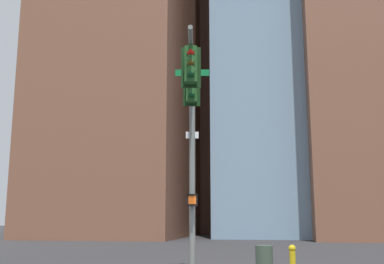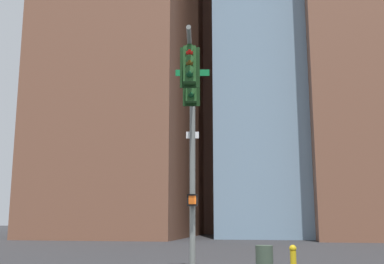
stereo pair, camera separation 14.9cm
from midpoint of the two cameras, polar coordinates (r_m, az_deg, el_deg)
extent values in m
cylinder|color=slate|center=(16.36, -0.23, -4.11)|extent=(0.20, 0.20, 7.28)
cylinder|color=slate|center=(14.31, -0.37, 8.40)|extent=(5.40, 1.02, 0.12)
cylinder|color=slate|center=(15.84, -0.27, 4.81)|extent=(1.04, 0.26, 0.75)
cube|color=#0F6B33|center=(17.08, -0.22, 7.26)|extent=(0.24, 1.23, 0.24)
cube|color=#0F6B33|center=(16.99, -0.22, 6.29)|extent=(0.78, 0.16, 0.24)
cube|color=white|center=(16.52, -0.23, -0.38)|extent=(0.10, 0.45, 0.24)
cube|color=#1E4C1E|center=(14.74, -0.33, 5.55)|extent=(0.39, 0.39, 1.00)
cube|color=black|center=(14.92, -0.32, 5.35)|extent=(0.13, 0.54, 1.16)
sphere|color=red|center=(14.63, -0.35, 6.90)|extent=(0.20, 0.20, 0.20)
cylinder|color=#1E4C1E|center=(14.59, -0.35, 7.31)|extent=(0.08, 0.23, 0.23)
sphere|color=#4C330A|center=(14.54, -0.35, 5.77)|extent=(0.20, 0.20, 0.20)
cylinder|color=#1E4C1E|center=(14.51, -0.35, 6.19)|extent=(0.08, 0.23, 0.23)
sphere|color=#0A3819|center=(14.46, -0.35, 4.63)|extent=(0.20, 0.20, 0.20)
cylinder|color=#1E4C1E|center=(14.42, -0.35, 5.04)|extent=(0.08, 0.23, 0.23)
cube|color=#1E4C1E|center=(12.74, -0.48, 8.17)|extent=(0.39, 0.39, 1.00)
cube|color=black|center=(12.92, -0.46, 7.90)|extent=(0.13, 0.54, 1.16)
sphere|color=red|center=(12.64, -0.49, 9.76)|extent=(0.20, 0.20, 0.20)
cylinder|color=#1E4C1E|center=(12.61, -0.50, 10.24)|extent=(0.08, 0.23, 0.23)
sphere|color=#4C330A|center=(12.54, -0.49, 8.47)|extent=(0.20, 0.20, 0.20)
cylinder|color=#1E4C1E|center=(12.51, -0.50, 8.96)|extent=(0.08, 0.23, 0.23)
sphere|color=#0A3819|center=(12.45, -0.50, 7.17)|extent=(0.20, 0.20, 0.20)
cylinder|color=#1E4C1E|center=(12.41, -0.50, 7.65)|extent=(0.08, 0.23, 0.23)
cube|color=black|center=(16.02, -0.25, -8.34)|extent=(0.31, 0.40, 0.40)
cube|color=#EA5914|center=(15.88, -0.25, -8.32)|extent=(0.06, 0.25, 0.28)
cylinder|color=gold|center=(17.72, 11.97, -15.12)|extent=(0.22, 0.22, 0.65)
sphere|color=gold|center=(17.69, 11.91, -13.77)|extent=(0.26, 0.26, 0.26)
cylinder|color=gold|center=(17.87, 11.95, -14.97)|extent=(0.10, 0.09, 0.09)
cylinder|color=#384738|center=(15.65, 8.57, -15.30)|extent=(0.56, 0.56, 0.95)
cube|color=brown|center=(53.96, -7.87, 10.26)|extent=(21.62, 14.10, 41.81)
cube|color=brown|center=(67.02, 2.53, 1.98)|extent=(19.80, 16.00, 32.71)
camera|label=1|loc=(0.07, -90.27, 0.05)|focal=43.57mm
camera|label=2|loc=(0.07, 89.73, -0.05)|focal=43.57mm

